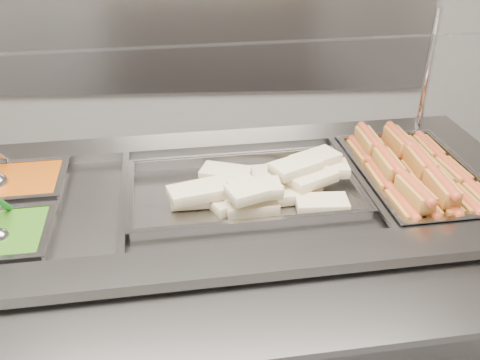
{
  "coord_description": "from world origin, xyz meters",
  "views": [
    {
      "loc": [
        0.07,
        -1.0,
        1.88
      ],
      "look_at": [
        0.15,
        0.52,
        1.0
      ],
      "focal_mm": 40.0,
      "sensor_mm": 36.0,
      "label": 1
    }
  ],
  "objects_px": {
    "steam_counter": "(226,299)",
    "sneeze_guard": "(213,49)",
    "pan_wraps": "(243,194)",
    "pan_hotdogs": "(415,183)",
    "serving_spoon": "(0,231)"
  },
  "relations": [
    {
      "from": "serving_spoon",
      "to": "steam_counter",
      "type": "bearing_deg",
      "value": 19.66
    },
    {
      "from": "pan_wraps",
      "to": "pan_hotdogs",
      "type": "bearing_deg",
      "value": 5.97
    },
    {
      "from": "sneeze_guard",
      "to": "pan_wraps",
      "type": "height_order",
      "value": "sneeze_guard"
    },
    {
      "from": "pan_hotdogs",
      "to": "serving_spoon",
      "type": "bearing_deg",
      "value": -167.14
    },
    {
      "from": "pan_hotdogs",
      "to": "pan_wraps",
      "type": "xyz_separation_m",
      "value": [
        -0.61,
        -0.06,
        0.02
      ]
    },
    {
      "from": "steam_counter",
      "to": "sneeze_guard",
      "type": "distance_m",
      "value": 0.92
    },
    {
      "from": "steam_counter",
      "to": "serving_spoon",
      "type": "distance_m",
      "value": 0.85
    },
    {
      "from": "steam_counter",
      "to": "serving_spoon",
      "type": "relative_size",
      "value": 11.44
    },
    {
      "from": "sneeze_guard",
      "to": "serving_spoon",
      "type": "bearing_deg",
      "value": -143.1
    },
    {
      "from": "sneeze_guard",
      "to": "pan_wraps",
      "type": "bearing_deg",
      "value": -68.68
    },
    {
      "from": "pan_hotdogs",
      "to": "pan_wraps",
      "type": "height_order",
      "value": "same"
    },
    {
      "from": "pan_hotdogs",
      "to": "steam_counter",
      "type": "bearing_deg",
      "value": -174.03
    },
    {
      "from": "sneeze_guard",
      "to": "pan_hotdogs",
      "type": "distance_m",
      "value": 0.84
    },
    {
      "from": "steam_counter",
      "to": "pan_wraps",
      "type": "bearing_deg",
      "value": 5.97
    },
    {
      "from": "steam_counter",
      "to": "pan_hotdogs",
      "type": "relative_size",
      "value": 3.36
    }
  ]
}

